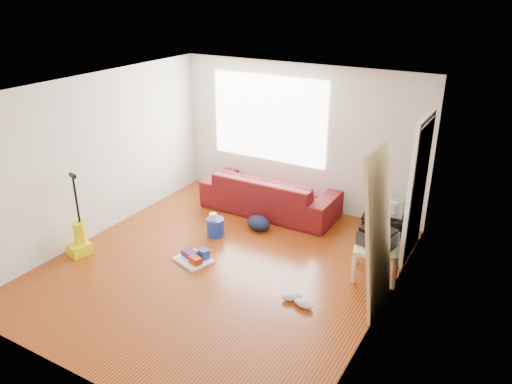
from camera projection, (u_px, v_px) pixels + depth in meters
The scene contains 13 objects.
room at pixel (229, 182), 6.66m from camera, with size 4.51×5.01×2.51m.
sofa at pixel (270, 211), 8.74m from camera, with size 2.35×0.92×0.69m, color #560B08.
tv_stand at pixel (382, 223), 8.03m from camera, with size 0.69×0.45×0.24m.
tv at pixel (384, 208), 7.92m from camera, with size 0.56×0.07×0.32m, color black.
side_table at pixel (376, 250), 6.69m from camera, with size 0.70×0.70×0.47m.
printer at pixel (378, 237), 6.62m from camera, with size 0.52×0.44×0.24m.
bucket at pixel (216, 235), 7.93m from camera, with size 0.28×0.28×0.28m, color #1B339E.
toilet_paper at pixel (213, 225), 7.83m from camera, with size 0.12×0.12×0.11m, color white.
cleaning_tray at pixel (195, 258), 7.16m from camera, with size 0.59×0.52×0.18m.
backpack at pixel (259, 229), 8.11m from camera, with size 0.41×0.33×0.23m, color black.
sneakers at pixel (298, 300), 6.22m from camera, with size 0.47×0.24×0.11m.
vacuum at pixel (79, 239), 7.31m from camera, with size 0.33×0.35×1.25m.
door_panel at pixel (371, 305), 6.22m from camera, with size 0.04×0.82×2.05m, color tan.
Camera 1 is at (3.46, -5.04, 3.73)m, focal length 35.00 mm.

